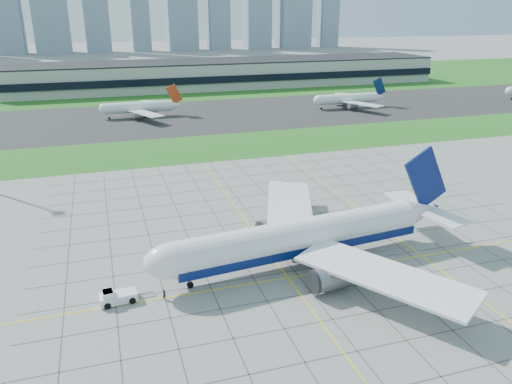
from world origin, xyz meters
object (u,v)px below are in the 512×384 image
airliner (303,237)px  pushback_tug (116,297)px  distant_jet_2 (348,99)px  crew_near (164,295)px  distant_jet_1 (140,107)px

airliner → pushback_tug: (-34.20, -3.29, -4.37)m
distant_jet_2 → airliner: bearing=-120.4°
pushback_tug → distant_jet_2: 184.14m
crew_near → distant_jet_1: 152.52m
crew_near → distant_jet_1: bearing=47.0°
airliner → crew_near: size_ratio=34.35×
pushback_tug → distant_jet_1: 151.72m
pushback_tug → distant_jet_2: bearing=44.8°
distant_jet_1 → distant_jet_2: size_ratio=1.00×
distant_jet_2 → distant_jet_1: bearing=175.5°
pushback_tug → airliner: bearing=-0.6°
pushback_tug → crew_near: 7.76m
airliner → distant_jet_1: size_ratio=1.50×
crew_near → distant_jet_2: size_ratio=0.04×
airliner → crew_near: (-26.59, -4.79, -4.52)m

